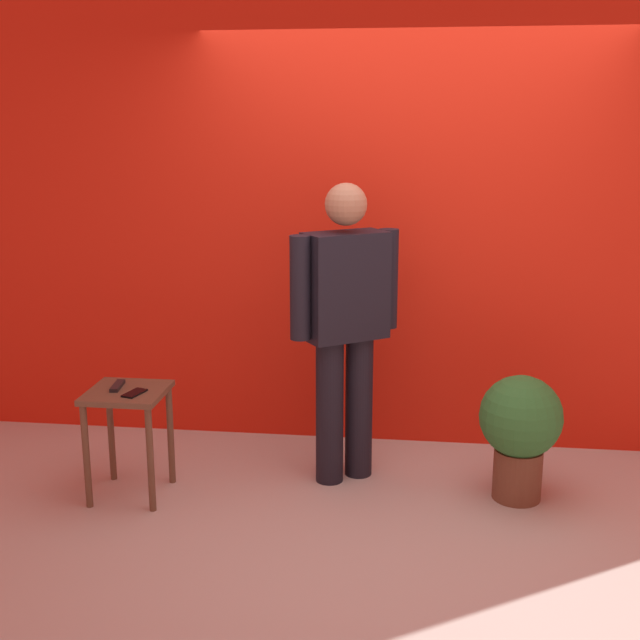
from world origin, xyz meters
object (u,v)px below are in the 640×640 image
(standing_person, at_px, (345,318))
(tv_remote, at_px, (117,386))
(potted_plant, at_px, (520,427))
(cell_phone, at_px, (135,393))
(side_table, at_px, (128,413))

(standing_person, distance_m, tv_remote, 1.28)
(tv_remote, bearing_deg, potted_plant, -1.62)
(cell_phone, relative_size, potted_plant, 0.21)
(side_table, bearing_deg, cell_phone, -41.50)
(cell_phone, height_order, potted_plant, potted_plant)
(standing_person, xyz_separation_m, tv_remote, (-1.19, -0.33, -0.33))
(side_table, distance_m, tv_remote, 0.15)
(side_table, height_order, cell_phone, cell_phone)
(tv_remote, distance_m, potted_plant, 2.16)
(standing_person, distance_m, potted_plant, 1.10)
(cell_phone, bearing_deg, side_table, 154.21)
(tv_remote, bearing_deg, standing_person, 9.11)
(potted_plant, bearing_deg, cell_phone, -172.42)
(side_table, relative_size, cell_phone, 4.16)
(cell_phone, bearing_deg, potted_plant, 23.29)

